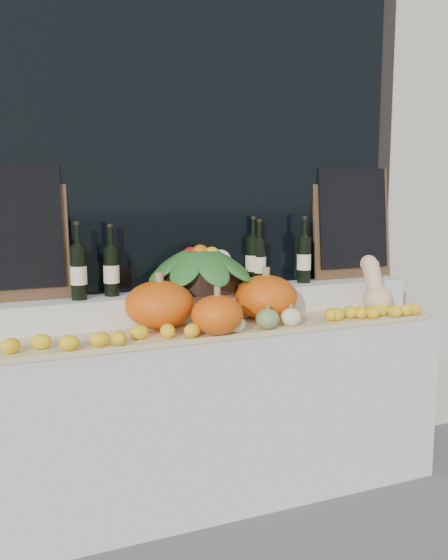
% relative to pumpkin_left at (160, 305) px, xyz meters
% --- Properties ---
extents(storefront_facade, '(7.00, 0.94, 4.50)m').
position_rel_pumpkin_left_xyz_m(storefront_facade, '(0.30, 0.75, 1.23)').
color(storefront_facade, beige).
rests_on(storefront_facade, ground).
extents(display_sill, '(2.30, 0.55, 0.88)m').
position_rel_pumpkin_left_xyz_m(display_sill, '(0.30, 0.03, -0.58)').
color(display_sill, silver).
rests_on(display_sill, ground).
extents(rear_tier, '(2.30, 0.25, 0.16)m').
position_rel_pumpkin_left_xyz_m(rear_tier, '(0.30, 0.18, -0.06)').
color(rear_tier, silver).
rests_on(rear_tier, display_sill).
extents(straw_bedding, '(2.10, 0.32, 0.02)m').
position_rel_pumpkin_left_xyz_m(straw_bedding, '(0.30, -0.10, -0.12)').
color(straw_bedding, tan).
rests_on(straw_bedding, display_sill).
extents(pumpkin_left, '(0.43, 0.43, 0.22)m').
position_rel_pumpkin_left_xyz_m(pumpkin_left, '(0.00, 0.00, 0.00)').
color(pumpkin_left, '#EB5B0C').
rests_on(pumpkin_left, straw_bedding).
extents(pumpkin_right, '(0.37, 0.37, 0.22)m').
position_rel_pumpkin_left_xyz_m(pumpkin_right, '(0.55, -0.02, -0.00)').
color(pumpkin_right, '#EB5B0C').
rests_on(pumpkin_right, straw_bedding).
extents(pumpkin_center, '(0.23, 0.23, 0.18)m').
position_rel_pumpkin_left_xyz_m(pumpkin_center, '(0.20, -0.22, -0.02)').
color(pumpkin_center, '#EB5B0C').
rests_on(pumpkin_center, straw_bedding).
extents(butternut_squash, '(0.16, 0.21, 0.30)m').
position_rel_pumpkin_left_xyz_m(butternut_squash, '(1.14, -0.11, 0.01)').
color(butternut_squash, '#EFC38C').
rests_on(butternut_squash, straw_bedding).
extents(decorative_gourds, '(0.51, 0.14, 0.16)m').
position_rel_pumpkin_left_xyz_m(decorative_gourds, '(0.33, -0.21, -0.06)').
color(decorative_gourds, '#275D1C').
rests_on(decorative_gourds, straw_bedding).
extents(lemon_heap, '(2.20, 0.16, 0.06)m').
position_rel_pumpkin_left_xyz_m(lemon_heap, '(0.30, -0.21, -0.08)').
color(lemon_heap, yellow).
rests_on(lemon_heap, straw_bedding).
extents(produce_bowl, '(0.58, 0.58, 0.24)m').
position_rel_pumpkin_left_xyz_m(produce_bowl, '(0.27, 0.16, 0.14)').
color(produce_bowl, black).
rests_on(produce_bowl, rear_tier).
extents(wine_bottle_far_left, '(0.08, 0.08, 0.36)m').
position_rel_pumpkin_left_xyz_m(wine_bottle_far_left, '(-0.34, 0.15, 0.15)').
color(wine_bottle_far_left, black).
rests_on(wine_bottle_far_left, rear_tier).
extents(wine_bottle_near_left, '(0.08, 0.08, 0.34)m').
position_rel_pumpkin_left_xyz_m(wine_bottle_near_left, '(-0.18, 0.19, 0.14)').
color(wine_bottle_near_left, black).
rests_on(wine_bottle_near_left, rear_tier).
extents(wine_bottle_tall, '(0.08, 0.08, 0.36)m').
position_rel_pumpkin_left_xyz_m(wine_bottle_tall, '(0.60, 0.23, 0.15)').
color(wine_bottle_tall, black).
rests_on(wine_bottle_tall, rear_tier).
extents(wine_bottle_near_right, '(0.08, 0.08, 0.35)m').
position_rel_pumpkin_left_xyz_m(wine_bottle_near_right, '(0.62, 0.21, 0.15)').
color(wine_bottle_near_right, black).
rests_on(wine_bottle_near_right, rear_tier).
extents(wine_bottle_far_right, '(0.08, 0.08, 0.36)m').
position_rel_pumpkin_left_xyz_m(wine_bottle_far_right, '(0.87, 0.17, 0.15)').
color(wine_bottle_far_right, black).
rests_on(wine_bottle_far_right, rear_tier).
extents(chalkboard_left, '(0.50, 0.09, 0.62)m').
position_rel_pumpkin_left_xyz_m(chalkboard_left, '(-0.62, 0.24, 0.35)').
color(chalkboard_left, '#4C331E').
rests_on(chalkboard_left, rear_tier).
extents(chalkboard_right, '(0.50, 0.09, 0.62)m').
position_rel_pumpkin_left_xyz_m(chalkboard_right, '(1.22, 0.24, 0.35)').
color(chalkboard_right, '#4C331E').
rests_on(chalkboard_right, rear_tier).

